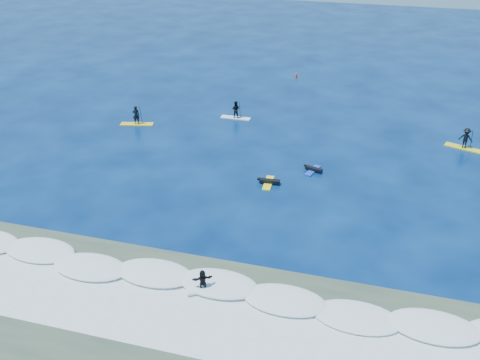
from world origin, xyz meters
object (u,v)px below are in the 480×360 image
(sup_paddler_left, at_px, (136,118))
(prone_paddler_near, at_px, (269,182))
(marker_buoy, at_px, (296,75))
(prone_paddler_far, at_px, (313,169))
(wave_surfer, at_px, (203,281))
(sup_paddler_center, at_px, (236,111))
(sup_paddler_right, at_px, (466,139))

(sup_paddler_left, height_order, prone_paddler_near, sup_paddler_left)
(marker_buoy, bearing_deg, prone_paddler_far, -76.55)
(prone_paddler_near, xyz_separation_m, prone_paddler_far, (3.03, 3.05, -0.02))
(prone_paddler_near, relative_size, marker_buoy, 3.58)
(prone_paddler_near, relative_size, prone_paddler_far, 1.10)
(sup_paddler_left, distance_m, wave_surfer, 26.04)
(prone_paddler_far, xyz_separation_m, marker_buoy, (-5.72, 23.89, 0.14))
(sup_paddler_left, distance_m, marker_buoy, 22.53)
(sup_paddler_left, height_order, sup_paddler_center, sup_paddler_left)
(prone_paddler_near, distance_m, marker_buoy, 27.07)
(sup_paddler_left, bearing_deg, prone_paddler_far, -29.49)
(sup_paddler_right, bearing_deg, marker_buoy, 157.46)
(sup_paddler_left, bearing_deg, sup_paddler_right, -8.53)
(sup_paddler_left, height_order, prone_paddler_far, sup_paddler_left)
(sup_paddler_right, bearing_deg, sup_paddler_center, -164.61)
(sup_paddler_left, relative_size, prone_paddler_near, 1.41)
(sup_paddler_center, bearing_deg, prone_paddler_far, -45.05)
(sup_paddler_left, distance_m, prone_paddler_near, 17.19)
(sup_paddler_center, height_order, prone_paddler_far, sup_paddler_center)
(sup_paddler_right, relative_size, prone_paddler_near, 1.42)
(sup_paddler_center, height_order, prone_paddler_near, sup_paddler_center)
(prone_paddler_far, bearing_deg, sup_paddler_left, 91.11)
(prone_paddler_near, bearing_deg, prone_paddler_far, -48.87)
(sup_paddler_center, height_order, wave_surfer, sup_paddler_center)
(sup_paddler_center, xyz_separation_m, marker_buoy, (3.54, 14.62, -0.50))
(sup_paddler_center, relative_size, marker_buoy, 4.60)
(sup_paddler_left, height_order, wave_surfer, sup_paddler_left)
(sup_paddler_center, distance_m, sup_paddler_right, 21.63)
(sup_paddler_left, xyz_separation_m, prone_paddler_far, (18.15, -5.11, -0.55))
(wave_surfer, bearing_deg, marker_buoy, 62.35)
(prone_paddler_near, bearing_deg, sup_paddler_center, 22.79)
(sup_paddler_left, bearing_deg, prone_paddler_near, -42.13)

